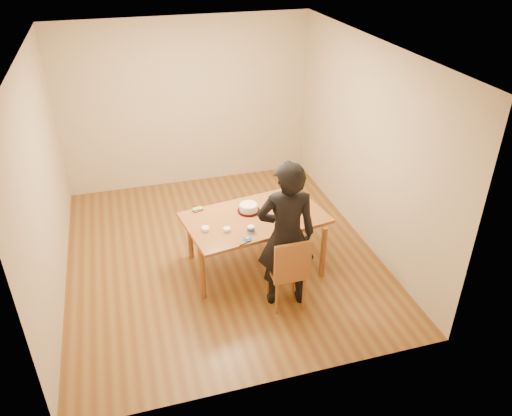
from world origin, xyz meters
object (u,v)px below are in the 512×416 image
object	(u,v)px
dining_chair	(286,271)
cake_plate	(249,211)
cake	(249,208)
dining_table	(255,218)
person	(286,236)

from	to	relation	value
dining_chair	cake_plate	size ratio (longest dim) A/B	1.37
cake_plate	cake	bearing A→B (deg)	0.00
dining_table	cake_plate	distance (m)	0.14
dining_table	cake	xyz separation A→B (m)	(-0.04, 0.13, 0.08)
cake_plate	cake	distance (m)	0.05
dining_table	cake_plate	xyz separation A→B (m)	(-0.04, 0.13, 0.03)
dining_chair	person	xyz separation A→B (m)	(0.00, 0.05, 0.45)
cake_plate	dining_chair	bearing A→B (deg)	-78.09
dining_table	cake_plate	world-z (taller)	cake_plate
dining_table	dining_chair	distance (m)	0.84
dining_table	cake_plate	size ratio (longest dim) A/B	6.04
cake	dining_table	bearing A→B (deg)	-72.70
cake_plate	person	bearing A→B (deg)	-77.49
dining_chair	person	size ratio (longest dim) A/B	0.21
dining_table	cake	distance (m)	0.16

